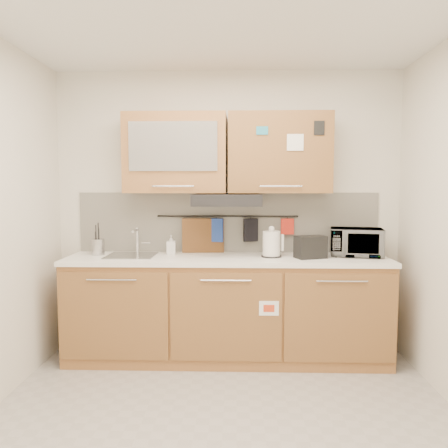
{
  "coord_description": "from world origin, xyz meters",
  "views": [
    {
      "loc": [
        0.09,
        -2.61,
        1.54
      ],
      "look_at": [
        -0.02,
        1.05,
        1.22
      ],
      "focal_mm": 35.0,
      "sensor_mm": 36.0,
      "label": 1
    }
  ],
  "objects": [
    {
      "name": "toaster",
      "position": [
        0.72,
        1.14,
        1.02
      ],
      "size": [
        0.29,
        0.23,
        0.19
      ],
      "rotation": [
        0.0,
        0.0,
        0.34
      ],
      "color": "black",
      "rests_on": "countertop"
    },
    {
      "name": "microwave",
      "position": [
        1.15,
        1.28,
        1.04
      ],
      "size": [
        0.5,
        0.38,
        0.25
      ],
      "primitive_type": "imported",
      "rotation": [
        0.0,
        0.0,
        -0.19
      ],
      "color": "#999999",
      "rests_on": "countertop"
    },
    {
      "name": "backsplash",
      "position": [
        0.0,
        1.49,
        1.2
      ],
      "size": [
        2.8,
        0.02,
        0.56
      ],
      "primitive_type": "cube",
      "color": "silver",
      "rests_on": "countertop"
    },
    {
      "name": "countertop",
      "position": [
        0.0,
        1.19,
        0.9
      ],
      "size": [
        2.82,
        0.62,
        0.04
      ],
      "primitive_type": "cube",
      "color": "white",
      "rests_on": "base_cabinet"
    },
    {
      "name": "pot_holder",
      "position": [
        0.56,
        1.44,
        1.17
      ],
      "size": [
        0.12,
        0.03,
        0.15
      ],
      "primitive_type": "cube",
      "rotation": [
        0.0,
        0.0,
        0.08
      ],
      "color": "red",
      "rests_on": "utensil_rail"
    },
    {
      "name": "oven_mitt",
      "position": [
        -0.11,
        1.44,
        1.13
      ],
      "size": [
        0.13,
        0.06,
        0.22
      ],
      "primitive_type": "cube",
      "rotation": [
        0.0,
        0.0,
        -0.24
      ],
      "color": "navy",
      "rests_on": "utensil_rail"
    },
    {
      "name": "floor",
      "position": [
        0.0,
        0.0,
        0.0
      ],
      "size": [
        3.2,
        3.2,
        0.0
      ],
      "primitive_type": "plane",
      "color": "#9E9993",
      "rests_on": "ground"
    },
    {
      "name": "utensil_rail",
      "position": [
        0.0,
        1.45,
        1.26
      ],
      "size": [
        1.3,
        0.02,
        0.02
      ],
      "primitive_type": "cylinder",
      "rotation": [
        0.0,
        1.57,
        0.0
      ],
      "color": "black",
      "rests_on": "backsplash"
    },
    {
      "name": "base_cabinet",
      "position": [
        0.0,
        1.19,
        0.41
      ],
      "size": [
        2.8,
        0.64,
        0.88
      ],
      "color": "#A76F3B",
      "rests_on": "floor"
    },
    {
      "name": "wall_back",
      "position": [
        0.0,
        1.5,
        1.3
      ],
      "size": [
        3.2,
        0.0,
        3.2
      ],
      "primitive_type": "plane",
      "rotation": [
        1.57,
        0.0,
        0.0
      ],
      "color": "silver",
      "rests_on": "ground"
    },
    {
      "name": "ceiling",
      "position": [
        0.0,
        0.0,
        2.6
      ],
      "size": [
        3.2,
        3.2,
        0.0
      ],
      "primitive_type": "plane",
      "rotation": [
        3.14,
        0.0,
        0.0
      ],
      "color": "white",
      "rests_on": "wall_back"
    },
    {
      "name": "dark_pouch",
      "position": [
        0.22,
        1.44,
        1.13
      ],
      "size": [
        0.14,
        0.09,
        0.21
      ],
      "primitive_type": "cube",
      "rotation": [
        0.0,
        0.0,
        0.43
      ],
      "color": "black",
      "rests_on": "utensil_rail"
    },
    {
      "name": "kettle",
      "position": [
        0.39,
        1.2,
        1.03
      ],
      "size": [
        0.2,
        0.18,
        0.27
      ],
      "rotation": [
        0.0,
        0.0,
        0.21
      ],
      "color": "silver",
      "rests_on": "countertop"
    },
    {
      "name": "cutting_board",
      "position": [
        -0.23,
        1.44,
        1.0
      ],
      "size": [
        0.39,
        0.07,
        0.48
      ],
      "primitive_type": "cube",
      "rotation": [
        0.0,
        0.0,
        0.1
      ],
      "color": "brown",
      "rests_on": "utensil_rail"
    },
    {
      "name": "soap_bottle",
      "position": [
        -0.51,
        1.34,
        1.01
      ],
      "size": [
        0.09,
        0.09,
        0.18
      ],
      "primitive_type": "imported",
      "rotation": [
        0.0,
        0.0,
        0.09
      ],
      "color": "#999999",
      "rests_on": "countertop"
    },
    {
      "name": "sink",
      "position": [
        -0.85,
        1.21,
        0.92
      ],
      "size": [
        0.42,
        0.4,
        0.26
      ],
      "color": "silver",
      "rests_on": "countertop"
    },
    {
      "name": "utensil_crock",
      "position": [
        -1.17,
        1.27,
        1.0
      ],
      "size": [
        0.15,
        0.15,
        0.29
      ],
      "rotation": [
        0.0,
        0.0,
        0.32
      ],
      "color": "#AAAAAF",
      "rests_on": "countertop"
    },
    {
      "name": "upper_cabinets",
      "position": [
        -0.0,
        1.32,
        1.83
      ],
      "size": [
        1.82,
        0.37,
        0.7
      ],
      "color": "#A76F3B",
      "rests_on": "wall_back"
    },
    {
      "name": "range_hood",
      "position": [
        0.0,
        1.25,
        1.42
      ],
      "size": [
        0.6,
        0.46,
        0.1
      ],
      "primitive_type": "cube",
      "color": "black",
      "rests_on": "upper_cabinets"
    }
  ]
}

